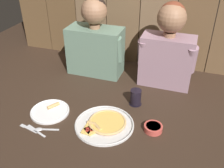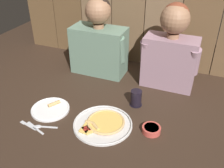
{
  "view_description": "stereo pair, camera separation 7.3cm",
  "coord_description": "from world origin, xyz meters",
  "px_view_note": "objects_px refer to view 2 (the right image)",
  "views": [
    {
      "loc": [
        0.42,
        -1.12,
        0.98
      ],
      "look_at": [
        0.01,
        0.1,
        0.18
      ],
      "focal_mm": 40.53,
      "sensor_mm": 36.0,
      "label": 1
    },
    {
      "loc": [
        0.49,
        -1.1,
        0.98
      ],
      "look_at": [
        0.01,
        0.1,
        0.18
      ],
      "focal_mm": 40.53,
      "sensor_mm": 36.0,
      "label": 2
    }
  ],
  "objects_px": {
    "drinking_glass": "(136,98)",
    "diner_left": "(99,40)",
    "dipping_bowl": "(151,129)",
    "pizza_tray": "(103,123)",
    "dinner_plate": "(50,109)",
    "diner_right": "(171,49)"
  },
  "relations": [
    {
      "from": "pizza_tray",
      "to": "diner_left",
      "type": "height_order",
      "value": "diner_left"
    },
    {
      "from": "pizza_tray",
      "to": "diner_left",
      "type": "relative_size",
      "value": 0.59
    },
    {
      "from": "diner_left",
      "to": "diner_right",
      "type": "xyz_separation_m",
      "value": [
        0.54,
        0.0,
        0.02
      ]
    },
    {
      "from": "drinking_glass",
      "to": "diner_left",
      "type": "distance_m",
      "value": 0.56
    },
    {
      "from": "diner_left",
      "to": "dipping_bowl",
      "type": "bearing_deg",
      "value": -43.74
    },
    {
      "from": "drinking_glass",
      "to": "diner_left",
      "type": "bearing_deg",
      "value": 141.34
    },
    {
      "from": "pizza_tray",
      "to": "dinner_plate",
      "type": "distance_m",
      "value": 0.36
    },
    {
      "from": "pizza_tray",
      "to": "drinking_glass",
      "type": "height_order",
      "value": "drinking_glass"
    },
    {
      "from": "dinner_plate",
      "to": "diner_right",
      "type": "relative_size",
      "value": 0.41
    },
    {
      "from": "drinking_glass",
      "to": "dipping_bowl",
      "type": "distance_m",
      "value": 0.27
    },
    {
      "from": "dinner_plate",
      "to": "dipping_bowl",
      "type": "bearing_deg",
      "value": 3.85
    },
    {
      "from": "pizza_tray",
      "to": "dinner_plate",
      "type": "xyz_separation_m",
      "value": [
        -0.36,
        0.0,
        -0.0
      ]
    },
    {
      "from": "dipping_bowl",
      "to": "diner_left",
      "type": "distance_m",
      "value": 0.82
    },
    {
      "from": "diner_right",
      "to": "drinking_glass",
      "type": "bearing_deg",
      "value": -112.56
    },
    {
      "from": "pizza_tray",
      "to": "dinner_plate",
      "type": "relative_size",
      "value": 1.44
    },
    {
      "from": "drinking_glass",
      "to": "diner_left",
      "type": "height_order",
      "value": "diner_left"
    },
    {
      "from": "dinner_plate",
      "to": "dipping_bowl",
      "type": "xyz_separation_m",
      "value": [
        0.64,
        0.04,
        0.01
      ]
    },
    {
      "from": "drinking_glass",
      "to": "dinner_plate",
      "type": "bearing_deg",
      "value": -151.81
    },
    {
      "from": "dinner_plate",
      "to": "diner_left",
      "type": "bearing_deg",
      "value": 82.43
    },
    {
      "from": "pizza_tray",
      "to": "diner_left",
      "type": "xyz_separation_m",
      "value": [
        -0.29,
        0.58,
        0.25
      ]
    },
    {
      "from": "drinking_glass",
      "to": "diner_right",
      "type": "bearing_deg",
      "value": 67.44
    },
    {
      "from": "diner_right",
      "to": "dinner_plate",
      "type": "bearing_deg",
      "value": -136.64
    }
  ]
}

